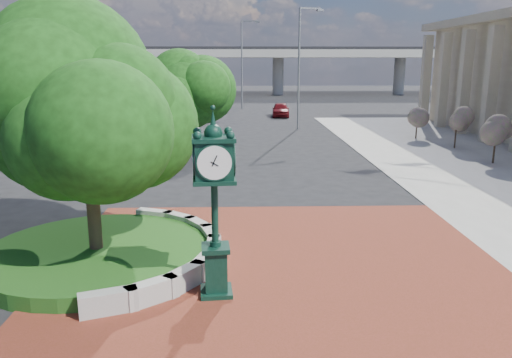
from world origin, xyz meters
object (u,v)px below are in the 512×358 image
at_px(street_lamp_near, 302,59).
at_px(parked_car, 281,110).
at_px(post_clock, 215,197).
at_px(street_lamp_far, 244,58).

bearing_deg(street_lamp_near, parked_car, 95.48).
relative_size(post_clock, street_lamp_far, 0.45).
bearing_deg(parked_car, street_lamp_far, 116.59).
height_order(post_clock, street_lamp_near, street_lamp_near).
xyz_separation_m(street_lamp_near, street_lamp_far, (-4.46, 17.80, 0.21)).
distance_m(post_clock, street_lamp_far, 47.33).
bearing_deg(parked_car, street_lamp_near, -80.62).
bearing_deg(street_lamp_far, post_clock, -91.11).
relative_size(parked_car, street_lamp_far, 0.42).
bearing_deg(street_lamp_near, post_clock, -100.36).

